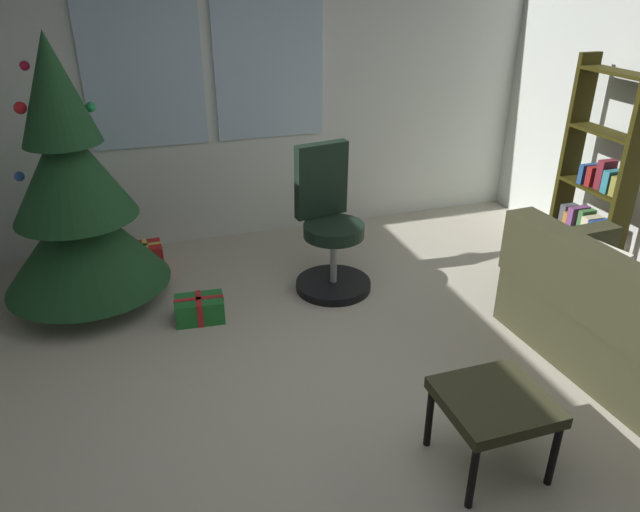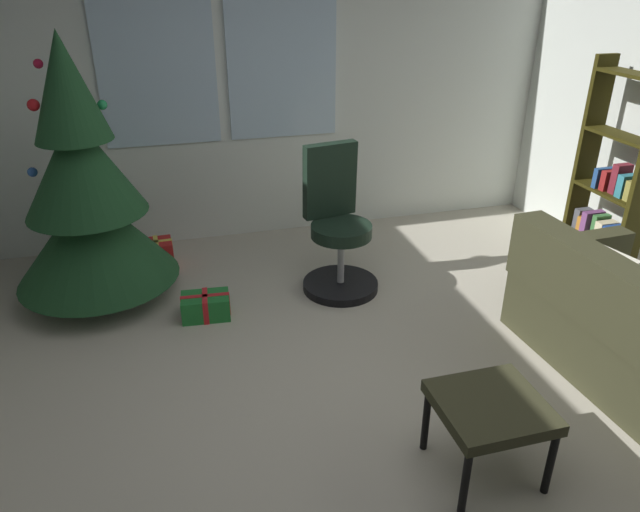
% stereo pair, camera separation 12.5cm
% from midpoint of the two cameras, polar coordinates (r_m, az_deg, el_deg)
% --- Properties ---
extents(ground_plane, '(4.95, 5.13, 0.10)m').
position_cam_midpoint_polar(ground_plane, '(3.35, 3.53, -15.46)').
color(ground_plane, '#B7B09C').
extents(wall_back_with_windows, '(4.95, 0.12, 2.68)m').
position_cam_midpoint_polar(wall_back_with_windows, '(5.08, -7.39, 16.60)').
color(wall_back_with_windows, silver).
rests_on(wall_back_with_windows, ground_plane).
extents(footstool, '(0.48, 0.46, 0.41)m').
position_cam_midpoint_polar(footstool, '(2.90, 15.27, -13.80)').
color(footstool, '#34331F').
rests_on(footstool, ground_plane).
extents(holiday_tree, '(1.11, 1.11, 2.28)m').
position_cam_midpoint_polar(holiday_tree, '(4.29, -23.38, 4.83)').
color(holiday_tree, '#4C331E').
rests_on(holiday_tree, ground_plane).
extents(gift_box_red, '(0.25, 0.23, 0.24)m').
position_cam_midpoint_polar(gift_box_red, '(4.84, -17.10, -0.23)').
color(gift_box_red, red).
rests_on(gift_box_red, ground_plane).
extents(gift_box_green, '(0.34, 0.24, 0.17)m').
position_cam_midpoint_polar(gift_box_green, '(4.12, -12.42, -5.03)').
color(gift_box_green, '#1E722D').
rests_on(gift_box_green, ground_plane).
extents(office_chair, '(0.56, 0.56, 1.07)m').
position_cam_midpoint_polar(office_chair, '(4.30, 0.12, 2.08)').
color(office_chair, black).
rests_on(office_chair, ground_plane).
extents(bookshelf, '(0.18, 0.64, 1.62)m').
position_cam_midpoint_polar(bookshelf, '(4.89, 24.50, 6.41)').
color(bookshelf, '#2D280A').
rests_on(bookshelf, ground_plane).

